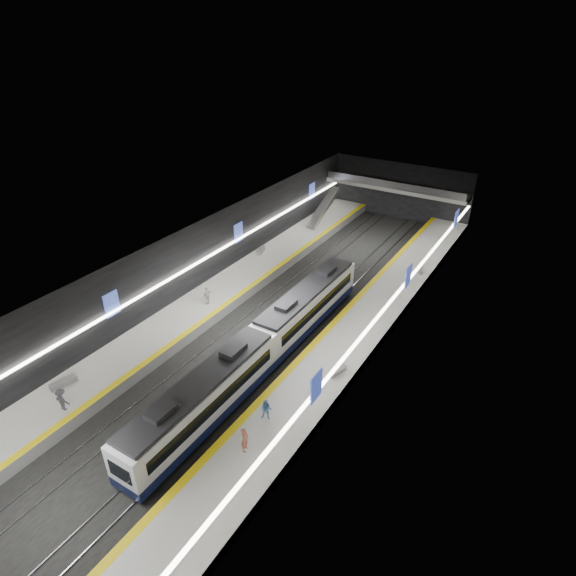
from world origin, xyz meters
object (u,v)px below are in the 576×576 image
Objects in this scene: train at (262,345)px; passenger_left_b at (62,400)px; bench_right_far at (421,270)px; passenger_right_a at (245,440)px; bench_right_near at (338,371)px; escalator at (324,207)px; passenger_left_a at (207,295)px; bench_left_far at (261,251)px; passenger_right_b at (266,410)px; bench_left_near at (63,383)px.

train reaches higher than passenger_left_b.
bench_right_far is 0.83× the size of passenger_right_a.
bench_right_far is 37.62m from passenger_left_b.
passenger_left_b is at bearing -119.77° from bench_right_near.
escalator reaches higher than passenger_left_a.
escalator is 13.15m from bench_left_far.
passenger_left_a is (-14.00, 12.95, 0.00)m from passenger_right_a.
bench_right_near is at bearing -55.06° from bench_left_far.
bench_left_far is at bearing 178.90° from bench_right_far.
passenger_right_b is (4.22, -5.69, -0.37)m from train.
bench_right_near is 1.08× the size of bench_right_far.
bench_left_far is 0.99× the size of passenger_left_a.
passenger_left_a reaches higher than bench_left_near.
passenger_right_a is at bearing -105.60° from passenger_right_b.
passenger_right_a is at bearing -110.47° from bench_right_far.
bench_left_near is at bearing -127.29° from bench_right_near.
escalator is 4.69× the size of bench_right_near.
train reaches higher than bench_right_far.
train reaches higher than passenger_right_b.
bench_left_far is 27.34m from passenger_right_b.
passenger_right_a is at bearing -62.30° from train.
passenger_left_a is (2.19, -12.44, 0.72)m from bench_left_far.
bench_left_far is 12.66m from passenger_left_a.
bench_right_near is 1.03× the size of passenger_right_b.
escalator is 4.35× the size of passenger_left_b.
passenger_right_b reaches higher than bench_left_far.
bench_right_far is at bearing 73.61° from train.
passenger_right_a is (15.73, 2.20, 0.70)m from bench_left_near.
passenger_left_b is (-15.19, -34.41, 0.73)m from bench_right_far.
passenger_left_b is at bearing -21.97° from bench_left_near.
train is 6.54m from bench_right_near.
escalator is 4.25× the size of bench_left_far.
escalator is 25.42m from passenger_left_a.
passenger_right_b is 0.90× the size of passenger_left_b.
escalator is at bearing 89.11° from passenger_right_b.
bench_left_near is 2.94m from passenger_left_b.
bench_right_far is (6.40, 21.77, -1.00)m from train.
escalator reaches higher than passenger_right_b.
bench_left_near is 1.27× the size of bench_right_far.
passenger_left_a is at bearing -96.00° from passenger_left_b.
train is at bearing -71.32° from escalator.
train is 15.83× the size of passenger_right_a.
passenger_right_a is at bearing -69.15° from escalator.
passenger_left_a is at bearing -149.00° from bench_right_far.
bench_right_near is at bearing -145.18° from passenger_left_b.
bench_left_far is 1.19× the size of bench_right_far.
escalator is 18.24m from bench_right_far.
passenger_right_b is at bearing -10.25° from passenger_right_a.
passenger_left_a is at bearing 121.20° from passenger_right_b.
bench_right_far is at bearing -121.86° from passenger_left_b.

